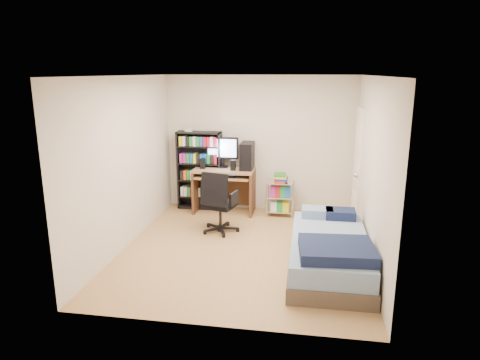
% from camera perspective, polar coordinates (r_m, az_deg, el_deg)
% --- Properties ---
extents(room, '(3.58, 4.08, 2.58)m').
position_cam_1_polar(room, '(6.02, 0.43, 1.76)').
color(room, '#A77F53').
rests_on(room, ground).
extents(media_shelf, '(0.83, 0.28, 1.54)m').
position_cam_1_polar(media_shelf, '(8.11, -5.40, 1.41)').
color(media_shelf, black).
rests_on(media_shelf, room).
extents(computer_desk, '(1.10, 0.64, 1.39)m').
position_cam_1_polar(computer_desk, '(7.90, -1.26, 1.04)').
color(computer_desk, '#9D7350').
rests_on(computer_desk, room).
extents(office_chair, '(0.74, 0.74, 1.03)m').
position_cam_1_polar(office_chair, '(6.96, -2.80, -4.41)').
color(office_chair, black).
rests_on(office_chair, room).
extents(wire_cart, '(0.49, 0.35, 0.78)m').
position_cam_1_polar(wire_cart, '(7.75, 5.40, -1.13)').
color(wire_cart, silver).
rests_on(wire_cart, room).
extents(bed, '(1.02, 2.04, 0.58)m').
position_cam_1_polar(bed, '(5.82, 11.84, -9.33)').
color(bed, brown).
rests_on(bed, room).
extents(door, '(0.12, 0.80, 2.00)m').
position_cam_1_polar(door, '(7.38, 15.43, 1.58)').
color(door, white).
rests_on(door, room).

